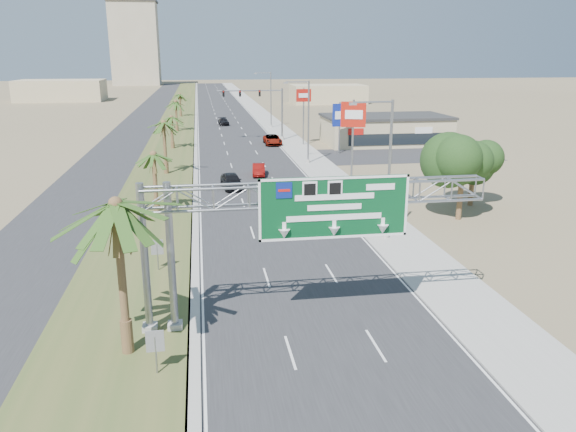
{
  "coord_description": "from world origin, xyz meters",
  "views": [
    {
      "loc": [
        -5.62,
        -15.33,
        12.92
      ],
      "look_at": [
        -0.9,
        14.65,
        4.2
      ],
      "focal_mm": 35.0,
      "sensor_mm": 36.0,
      "label": 1
    }
  ],
  "objects_px": {
    "car_right_lane": "(273,140)",
    "pole_sign_red_far": "(304,100)",
    "sign_gantry": "(300,206)",
    "signal_mast": "(269,109)",
    "car_left_lane": "(232,181)",
    "pole_sign_blue": "(340,117)",
    "car_far": "(223,122)",
    "store_building": "(385,130)",
    "palm_near": "(116,205)",
    "pole_sign_red_near": "(353,120)",
    "car_mid_lane": "(259,170)"
  },
  "relations": [
    {
      "from": "palm_near",
      "to": "car_far",
      "type": "bearing_deg",
      "value": 84.54
    },
    {
      "from": "palm_near",
      "to": "car_right_lane",
      "type": "distance_m",
      "value": 61.65
    },
    {
      "from": "sign_gantry",
      "to": "car_far",
      "type": "relative_size",
      "value": 3.72
    },
    {
      "from": "palm_near",
      "to": "signal_mast",
      "type": "distance_m",
      "value": 65.6
    },
    {
      "from": "signal_mast",
      "to": "pole_sign_red_far",
      "type": "xyz_separation_m",
      "value": [
        4.4,
        -5.44,
        1.76
      ]
    },
    {
      "from": "sign_gantry",
      "to": "car_right_lane",
      "type": "bearing_deg",
      "value": 83.91
    },
    {
      "from": "palm_near",
      "to": "pole_sign_blue",
      "type": "relative_size",
      "value": 1.21
    },
    {
      "from": "car_mid_lane",
      "to": "pole_sign_blue",
      "type": "distance_m",
      "value": 18.17
    },
    {
      "from": "car_mid_lane",
      "to": "pole_sign_red_far",
      "type": "xyz_separation_m",
      "value": [
        8.88,
        20.74,
        5.97
      ]
    },
    {
      "from": "car_left_lane",
      "to": "car_right_lane",
      "type": "bearing_deg",
      "value": 67.84
    },
    {
      "from": "store_building",
      "to": "car_left_lane",
      "type": "relative_size",
      "value": 3.95
    },
    {
      "from": "sign_gantry",
      "to": "signal_mast",
      "type": "xyz_separation_m",
      "value": [
        6.23,
        62.05,
        -1.21
      ]
    },
    {
      "from": "car_left_lane",
      "to": "car_mid_lane",
      "type": "height_order",
      "value": "car_left_lane"
    },
    {
      "from": "signal_mast",
      "to": "pole_sign_red_far",
      "type": "distance_m",
      "value": 7.22
    },
    {
      "from": "signal_mast",
      "to": "car_left_lane",
      "type": "distance_m",
      "value": 33.33
    },
    {
      "from": "signal_mast",
      "to": "pole_sign_red_far",
      "type": "height_order",
      "value": "pole_sign_red_far"
    },
    {
      "from": "car_right_lane",
      "to": "pole_sign_red_near",
      "type": "distance_m",
      "value": 31.26
    },
    {
      "from": "signal_mast",
      "to": "car_far",
      "type": "xyz_separation_m",
      "value": [
        -6.21,
        21.37,
        -4.2
      ]
    },
    {
      "from": "car_left_lane",
      "to": "pole_sign_red_far",
      "type": "height_order",
      "value": "pole_sign_red_far"
    },
    {
      "from": "signal_mast",
      "to": "car_mid_lane",
      "type": "distance_m",
      "value": 26.89
    },
    {
      "from": "car_right_lane",
      "to": "pole_sign_red_far",
      "type": "height_order",
      "value": "pole_sign_red_far"
    },
    {
      "from": "store_building",
      "to": "pole_sign_red_far",
      "type": "relative_size",
      "value": 2.15
    },
    {
      "from": "car_far",
      "to": "store_building",
      "type": "bearing_deg",
      "value": -53.56
    },
    {
      "from": "palm_near",
      "to": "pole_sign_red_near",
      "type": "height_order",
      "value": "pole_sign_red_near"
    },
    {
      "from": "car_left_lane",
      "to": "pole_sign_red_far",
      "type": "relative_size",
      "value": 0.54
    },
    {
      "from": "palm_near",
      "to": "pole_sign_red_near",
      "type": "xyz_separation_m",
      "value": [
        18.2,
        29.27,
        0.02
      ]
    },
    {
      "from": "store_building",
      "to": "car_left_lane",
      "type": "xyz_separation_m",
      "value": [
        -24.67,
        -26.17,
        -1.22
      ]
    },
    {
      "from": "store_building",
      "to": "car_right_lane",
      "type": "height_order",
      "value": "store_building"
    },
    {
      "from": "car_mid_lane",
      "to": "pole_sign_red_far",
      "type": "bearing_deg",
      "value": 72.53
    },
    {
      "from": "sign_gantry",
      "to": "pole_sign_red_far",
      "type": "height_order",
      "value": "pole_sign_red_far"
    },
    {
      "from": "car_mid_lane",
      "to": "pole_sign_red_near",
      "type": "distance_m",
      "value": 13.47
    },
    {
      "from": "car_left_lane",
      "to": "pole_sign_blue",
      "type": "relative_size",
      "value": 0.66
    },
    {
      "from": "palm_near",
      "to": "car_left_lane",
      "type": "bearing_deg",
      "value": 78.41
    },
    {
      "from": "car_left_lane",
      "to": "car_mid_lane",
      "type": "relative_size",
      "value": 1.16
    },
    {
      "from": "car_left_lane",
      "to": "pole_sign_red_far",
      "type": "xyz_separation_m",
      "value": [
        12.25,
        26.7,
        5.83
      ]
    },
    {
      "from": "car_left_lane",
      "to": "car_far",
      "type": "distance_m",
      "value": 53.54
    },
    {
      "from": "car_left_lane",
      "to": "sign_gantry",
      "type": "bearing_deg",
      "value": -93.48
    },
    {
      "from": "car_right_lane",
      "to": "car_far",
      "type": "relative_size",
      "value": 1.18
    },
    {
      "from": "store_building",
      "to": "pole_sign_blue",
      "type": "height_order",
      "value": "pole_sign_blue"
    },
    {
      "from": "palm_near",
      "to": "pole_sign_red_far",
      "type": "distance_m",
      "value": 61.47
    },
    {
      "from": "pole_sign_red_near",
      "to": "car_left_lane",
      "type": "bearing_deg",
      "value": 167.6
    },
    {
      "from": "car_mid_lane",
      "to": "sign_gantry",
      "type": "bearing_deg",
      "value": -87.11
    },
    {
      "from": "pole_sign_red_near",
      "to": "store_building",
      "type": "bearing_deg",
      "value": 65.66
    },
    {
      "from": "car_left_lane",
      "to": "pole_sign_red_near",
      "type": "relative_size",
      "value": 0.52
    },
    {
      "from": "car_left_lane",
      "to": "pole_sign_blue",
      "type": "xyz_separation_m",
      "value": [
        15.67,
        18.62,
        4.2
      ]
    },
    {
      "from": "store_building",
      "to": "car_far",
      "type": "height_order",
      "value": "store_building"
    },
    {
      "from": "pole_sign_red_near",
      "to": "sign_gantry",
      "type": "bearing_deg",
      "value": -110.21
    },
    {
      "from": "signal_mast",
      "to": "store_building",
      "type": "bearing_deg",
      "value": -19.54
    },
    {
      "from": "sign_gantry",
      "to": "car_far",
      "type": "bearing_deg",
      "value": 89.98
    },
    {
      "from": "car_left_lane",
      "to": "pole_sign_red_far",
      "type": "bearing_deg",
      "value": 58.79
    }
  ]
}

